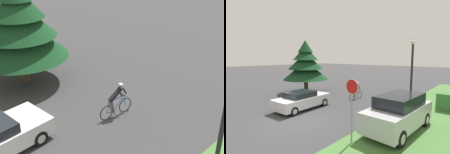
# 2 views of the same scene
# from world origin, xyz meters

# --- Properties ---
(cyclist) EXTENTS (0.44, 1.75, 1.54)m
(cyclist) POSITION_xyz_m (-0.43, 6.71, 0.74)
(cyclist) COLOR black
(cyclist) RESTS_ON ground
(conifer_tall_near) EXTENTS (4.78, 4.78, 5.62)m
(conifer_tall_near) POSITION_xyz_m (-6.22, 5.63, 3.07)
(conifer_tall_near) COLOR #4C3823
(conifer_tall_near) RESTS_ON ground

